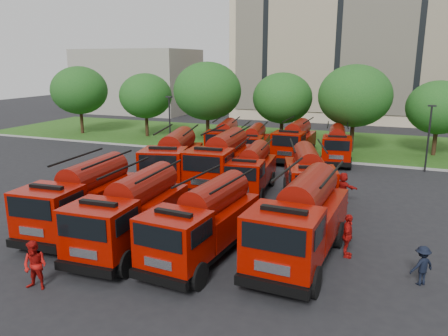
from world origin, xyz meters
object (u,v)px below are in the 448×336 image
at_px(fire_truck_7, 308,177).
at_px(fire_truck_8, 225,139).
at_px(fire_truck_0, 82,197).
at_px(fire_truck_10, 295,141).
at_px(fire_truck_4, 174,159).
at_px(fire_truck_1, 132,212).
at_px(firefighter_5, 342,202).
at_px(fire_truck_3, 301,220).
at_px(firefighter_2, 346,257).
at_px(firefighter_3, 420,284).
at_px(fire_truck_2, 204,222).
at_px(fire_truck_9, 253,144).
at_px(firefighter_4, 144,204).
at_px(firefighter_0, 164,285).
at_px(fire_truck_11, 337,145).
at_px(firefighter_1, 38,289).
at_px(fire_truck_6, 252,170).
at_px(fire_truck_5, 222,161).

distance_m(fire_truck_7, fire_truck_8, 14.04).
xyz_separation_m(fire_truck_0, fire_truck_8, (0.43, 18.72, -0.15)).
bearing_deg(fire_truck_10, fire_truck_4, -118.47).
height_order(fire_truck_0, fire_truck_1, fire_truck_0).
bearing_deg(firefighter_5, fire_truck_3, 114.69).
bearing_deg(firefighter_2, firefighter_3, -119.38).
distance_m(fire_truck_2, firefighter_5, 11.06).
bearing_deg(firefighter_5, fire_truck_9, -16.33).
bearing_deg(firefighter_4, firefighter_3, -153.13).
relative_size(fire_truck_9, firefighter_0, 3.72).
bearing_deg(fire_truck_2, fire_truck_4, 128.77).
distance_m(fire_truck_7, firefighter_3, 10.24).
bearing_deg(fire_truck_11, fire_truck_2, -105.09).
xyz_separation_m(fire_truck_8, fire_truck_9, (2.85, -0.71, -0.10)).
bearing_deg(fire_truck_4, fire_truck_2, -69.59).
distance_m(fire_truck_3, firefighter_1, 10.72).
bearing_deg(fire_truck_6, fire_truck_10, 81.44).
bearing_deg(firefighter_5, firefighter_3, 143.62).
distance_m(fire_truck_2, firefighter_0, 3.26).
distance_m(fire_truck_0, fire_truck_11, 22.29).
bearing_deg(firefighter_5, firefighter_0, 97.86).
relative_size(fire_truck_6, fire_truck_8, 0.94).
bearing_deg(fire_truck_3, fire_truck_2, -158.94).
distance_m(fire_truck_5, fire_truck_7, 6.24).
distance_m(fire_truck_3, fire_truck_10, 19.68).
bearing_deg(fire_truck_11, firefighter_1, -113.70).
xyz_separation_m(fire_truck_0, fire_truck_11, (9.98, 19.93, -0.22)).
bearing_deg(fire_truck_0, fire_truck_1, -19.35).
bearing_deg(fire_truck_9, firefighter_0, -89.01).
distance_m(fire_truck_4, firefighter_5, 11.40).
distance_m(fire_truck_2, firefighter_2, 6.42).
xyz_separation_m(fire_truck_8, firefighter_3, (15.24, -18.70, -1.55)).
bearing_deg(fire_truck_5, firefighter_5, -7.41).
height_order(fire_truck_8, firefighter_1, fire_truck_8).
bearing_deg(fire_truck_2, fire_truck_6, 100.81).
bearing_deg(fire_truck_8, fire_truck_3, -70.78).
bearing_deg(fire_truck_6, fire_truck_3, -65.90).
bearing_deg(fire_truck_8, firefighter_3, -61.51).
xyz_separation_m(fire_truck_5, fire_truck_6, (2.25, -0.44, -0.32)).
height_order(fire_truck_5, firefighter_5, fire_truck_5).
relative_size(fire_truck_3, firefighter_1, 4.18).
distance_m(fire_truck_0, fire_truck_1, 3.67).
relative_size(fire_truck_0, fire_truck_1, 1.02).
relative_size(fire_truck_1, fire_truck_10, 1.05).
height_order(fire_truck_10, firefighter_3, fire_truck_10).
xyz_separation_m(fire_truck_3, fire_truck_6, (-4.96, 8.72, -0.30)).
relative_size(fire_truck_4, fire_truck_5, 1.02).
bearing_deg(fire_truck_0, firefighter_4, 76.53).
relative_size(fire_truck_2, firefighter_3, 4.64).
bearing_deg(firefighter_5, fire_truck_4, 31.04).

